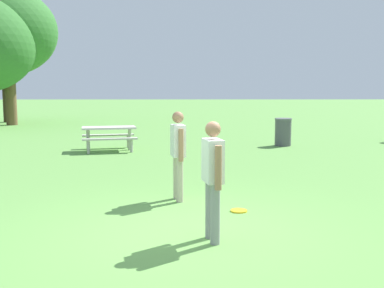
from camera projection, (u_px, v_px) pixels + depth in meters
The scene contains 8 objects.
ground_plane at pixel (185, 235), 6.63m from camera, with size 120.00×120.00×0.00m, color #609947.
person_thrower at pixel (213, 173), 6.26m from camera, with size 0.30×0.60×1.64m.
person_catcher at pixel (178, 150), 8.49m from camera, with size 0.30×0.60×1.64m.
frisbee at pixel (239, 211), 7.85m from camera, with size 0.28×0.28×0.03m, color yellow.
picnic_table_near at pixel (109, 133), 15.02m from camera, with size 1.96×1.75×0.77m.
trash_can_further_along at pixel (283, 132), 16.21m from camera, with size 0.59×0.59×0.96m.
tree_broad_center at pixel (5, 32), 25.89m from camera, with size 5.73×5.73×7.48m.
tree_far_right at pixel (8, 31), 23.97m from camera, with size 5.02×5.02×7.01m.
Camera 1 is at (0.05, -6.41, 2.13)m, focal length 43.62 mm.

